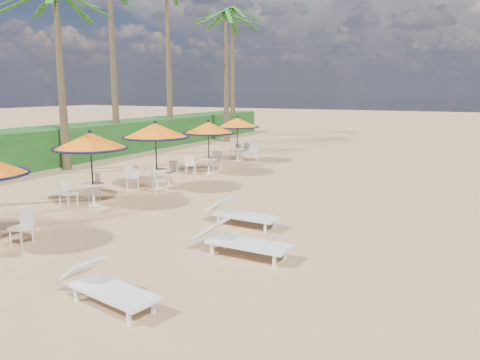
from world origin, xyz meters
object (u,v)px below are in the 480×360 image
object	(u,v)px
lounger_mid	(239,240)
station_2	(155,139)
station_4	(239,128)
station_1	(89,148)
station_3	(208,133)
lounger_far	(239,213)
lounger_near	(106,286)

from	to	relation	value
lounger_mid	station_2	bearing A→B (deg)	142.37
station_4	station_2	bearing A→B (deg)	-86.81
station_1	station_3	distance (m)	6.75
lounger_mid	lounger_far	xyz separation A→B (m)	(-1.06, 2.15, -0.02)
station_4	station_1	bearing A→B (deg)	-89.63
station_4	lounger_far	size ratio (longest dim) A/B	1.12
lounger_near	lounger_far	distance (m)	5.35
station_4	station_3	bearing A→B (deg)	-83.22
station_4	lounger_near	distance (m)	16.90
station_2	lounger_far	world-z (taller)	station_2
station_2	lounger_mid	distance (m)	7.96
lounger_near	lounger_mid	bearing A→B (deg)	83.92
station_1	station_4	world-z (taller)	station_1
station_4	lounger_near	bearing A→B (deg)	-71.25
station_1	station_3	bearing A→B (deg)	86.59
station_3	lounger_far	size ratio (longest dim) A/B	1.14
station_1	lounger_mid	xyz separation A→B (m)	(6.33, -2.07, -1.50)
station_2	station_3	bearing A→B (deg)	89.41
station_2	station_4	bearing A→B (deg)	93.19
station_4	lounger_far	distance (m)	11.95
station_3	lounger_near	xyz separation A→B (m)	(4.94, -12.00, -1.49)
station_2	lounger_far	size ratio (longest dim) A/B	1.23
station_2	lounger_far	xyz separation A→B (m)	(4.91, -2.88, -1.54)
station_1	station_4	distance (m)	10.69
station_1	station_3	size ratio (longest dim) A/B	1.02
lounger_near	lounger_mid	world-z (taller)	lounger_mid
lounger_mid	lounger_far	distance (m)	2.40
station_3	lounger_mid	xyz separation A→B (m)	(5.93, -8.80, -1.46)
lounger_near	lounger_far	world-z (taller)	lounger_far
station_1	station_2	xyz separation A→B (m)	(0.36, 2.96, 0.02)
station_1	station_3	xyz separation A→B (m)	(0.40, 6.74, -0.04)
station_1	station_4	size ratio (longest dim) A/B	1.04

